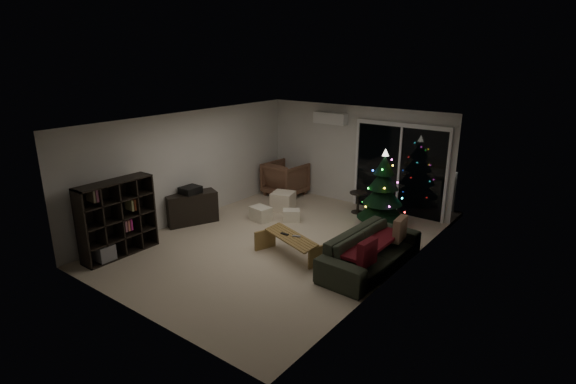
# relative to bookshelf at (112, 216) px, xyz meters

# --- Properties ---
(room) EXTENTS (6.50, 7.51, 2.60)m
(room) POSITION_rel_bookshelf_xyz_m (2.71, 3.69, 0.28)
(room) COLOR beige
(room) RESTS_ON ground
(bookshelf) EXTENTS (0.76, 1.52, 1.47)m
(bookshelf) POSITION_rel_bookshelf_xyz_m (0.00, 0.00, 0.00)
(bookshelf) COLOR black
(bookshelf) RESTS_ON floor
(media_cabinet) EXTENTS (0.84, 1.21, 0.71)m
(media_cabinet) POSITION_rel_bookshelf_xyz_m (0.00, 1.96, -0.38)
(media_cabinet) COLOR black
(media_cabinet) RESTS_ON floor
(stereo) EXTENTS (0.36, 0.43, 0.15)m
(stereo) POSITION_rel_bookshelf_xyz_m (0.00, 1.96, 0.05)
(stereo) COLOR black
(stereo) RESTS_ON media_cabinet
(armchair) EXTENTS (1.04, 1.06, 0.91)m
(armchair) POSITION_rel_bookshelf_xyz_m (0.42, 4.93, -0.28)
(armchair) COLOR brown
(armchair) RESTS_ON floor
(ottoman) EXTENTS (0.64, 0.64, 0.46)m
(ottoman) POSITION_rel_bookshelf_xyz_m (1.13, 3.90, -0.51)
(ottoman) COLOR beige
(ottoman) RESTS_ON floor
(cardboard_box_a) EXTENTS (0.50, 0.41, 0.33)m
(cardboard_box_a) POSITION_rel_bookshelf_xyz_m (1.15, 3.03, -0.57)
(cardboard_box_a) COLOR beige
(cardboard_box_a) RESTS_ON floor
(cardboard_box_b) EXTENTS (0.48, 0.47, 0.27)m
(cardboard_box_b) POSITION_rel_bookshelf_xyz_m (1.74, 3.42, -0.60)
(cardboard_box_b) COLOR beige
(cardboard_box_b) RESTS_ON floor
(side_table) EXTENTS (0.46, 0.46, 0.52)m
(side_table) POSITION_rel_bookshelf_xyz_m (2.69, 4.86, -0.48)
(side_table) COLOR black
(side_table) RESTS_ON floor
(floor_lamp) EXTENTS (0.31, 0.31, 1.93)m
(floor_lamp) POSITION_rel_bookshelf_xyz_m (0.67, 5.68, 0.23)
(floor_lamp) COLOR black
(floor_lamp) RESTS_ON floor
(sofa) EXTENTS (1.00, 2.34, 0.67)m
(sofa) POSITION_rel_bookshelf_xyz_m (4.30, 2.39, -0.40)
(sofa) COLOR #262D23
(sofa) RESTS_ON floor
(sofa_throw) EXTENTS (0.72, 1.66, 0.06)m
(sofa_throw) POSITION_rel_bookshelf_xyz_m (4.20, 2.39, -0.25)
(sofa_throw) COLOR #4A120E
(sofa_throw) RESTS_ON sofa
(cushion_a) EXTENTS (0.17, 0.45, 0.44)m
(cushion_a) POSITION_rel_bookshelf_xyz_m (4.55, 3.04, -0.13)
(cushion_a) COLOR #9C765A
(cushion_a) RESTS_ON sofa
(cushion_b) EXTENTS (0.16, 0.45, 0.44)m
(cushion_b) POSITION_rel_bookshelf_xyz_m (4.55, 1.74, -0.13)
(cushion_b) COLOR #4A120E
(cushion_b) RESTS_ON sofa
(coffee_table) EXTENTS (1.42, 0.89, 0.42)m
(coffee_table) POSITION_rel_bookshelf_xyz_m (2.88, 1.88, -0.52)
(coffee_table) COLOR #9D7A44
(coffee_table) RESTS_ON floor
(remote_a) EXTENTS (0.17, 0.05, 0.02)m
(remote_a) POSITION_rel_bookshelf_xyz_m (2.73, 1.88, -0.30)
(remote_a) COLOR black
(remote_a) RESTS_ON coffee_table
(remote_b) EXTENTS (0.16, 0.10, 0.02)m
(remote_b) POSITION_rel_bookshelf_xyz_m (2.98, 1.93, -0.30)
(remote_b) COLOR slate
(remote_b) RESTS_ON coffee_table
(christmas_tree) EXTENTS (1.20, 1.20, 1.76)m
(christmas_tree) POSITION_rel_bookshelf_xyz_m (3.53, 4.40, 0.15)
(christmas_tree) COLOR black
(christmas_tree) RESTS_ON floor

